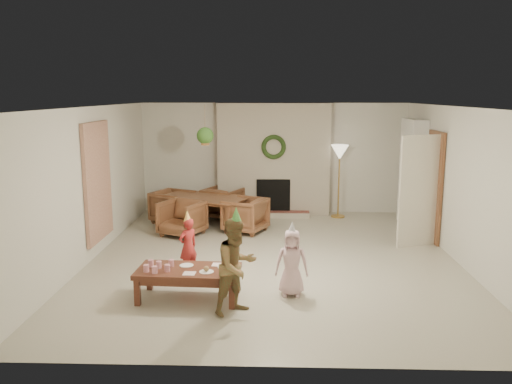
{
  "coord_description": "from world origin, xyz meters",
  "views": [
    {
      "loc": [
        -0.02,
        -8.3,
        2.71
      ],
      "look_at": [
        -0.3,
        0.4,
        1.05
      ],
      "focal_mm": 36.41,
      "sensor_mm": 36.0,
      "label": 1
    }
  ],
  "objects_px": {
    "dining_chair_right": "(245,215)",
    "child_plaid": "(237,266)",
    "dining_chair_left": "(173,206)",
    "child_pink": "(292,263)",
    "dining_chair_far": "(223,203)",
    "coffee_table_top": "(188,271)",
    "dining_chair_near": "(182,218)",
    "child_red": "(188,247)",
    "dining_table": "(204,212)"
  },
  "relations": [
    {
      "from": "dining_table",
      "to": "child_pink",
      "type": "xyz_separation_m",
      "value": [
        1.68,
        -3.66,
        0.15
      ]
    },
    {
      "from": "dining_chair_right",
      "to": "child_red",
      "type": "bearing_deg",
      "value": 8.42
    },
    {
      "from": "dining_chair_far",
      "to": "dining_chair_right",
      "type": "bearing_deg",
      "value": 141.34
    },
    {
      "from": "dining_table",
      "to": "dining_chair_far",
      "type": "bearing_deg",
      "value": 90.0
    },
    {
      "from": "dining_chair_left",
      "to": "child_plaid",
      "type": "xyz_separation_m",
      "value": [
        1.68,
        -4.59,
        0.26
      ]
    },
    {
      "from": "dining_chair_left",
      "to": "dining_chair_right",
      "type": "xyz_separation_m",
      "value": [
        1.59,
        -0.74,
        0.0
      ]
    },
    {
      "from": "child_red",
      "to": "dining_chair_far",
      "type": "bearing_deg",
      "value": -137.44
    },
    {
      "from": "child_red",
      "to": "child_plaid",
      "type": "distance_m",
      "value": 1.61
    },
    {
      "from": "dining_table",
      "to": "child_pink",
      "type": "height_order",
      "value": "child_pink"
    },
    {
      "from": "dining_table",
      "to": "dining_chair_near",
      "type": "distance_m",
      "value": 0.78
    },
    {
      "from": "dining_chair_near",
      "to": "child_pink",
      "type": "bearing_deg",
      "value": -30.94
    },
    {
      "from": "child_plaid",
      "to": "child_red",
      "type": "bearing_deg",
      "value": 79.01
    },
    {
      "from": "child_plaid",
      "to": "child_pink",
      "type": "distance_m",
      "value": 0.94
    },
    {
      "from": "dining_chair_right",
      "to": "dining_chair_left",
      "type": "bearing_deg",
      "value": -90.0
    },
    {
      "from": "child_pink",
      "to": "child_plaid",
      "type": "bearing_deg",
      "value": -137.8
    },
    {
      "from": "coffee_table_top",
      "to": "dining_chair_near",
      "type": "bearing_deg",
      "value": 104.29
    },
    {
      "from": "child_red",
      "to": "coffee_table_top",
      "type": "bearing_deg",
      "value": 54.88
    },
    {
      "from": "dining_chair_left",
      "to": "dining_chair_right",
      "type": "height_order",
      "value": "same"
    },
    {
      "from": "dining_chair_far",
      "to": "dining_chair_right",
      "type": "xyz_separation_m",
      "value": [
        0.55,
        -1.11,
        0.0
      ]
    },
    {
      "from": "dining_chair_left",
      "to": "child_pink",
      "type": "height_order",
      "value": "child_pink"
    },
    {
      "from": "child_plaid",
      "to": "child_pink",
      "type": "xyz_separation_m",
      "value": [
        0.7,
        0.6,
        -0.15
      ]
    },
    {
      "from": "dining_chair_far",
      "to": "coffee_table_top",
      "type": "distance_m",
      "value": 4.55
    },
    {
      "from": "dining_chair_near",
      "to": "child_plaid",
      "type": "xyz_separation_m",
      "value": [
        1.31,
        -3.56,
        0.26
      ]
    },
    {
      "from": "coffee_table_top",
      "to": "child_red",
      "type": "distance_m",
      "value": 0.96
    },
    {
      "from": "dining_chair_left",
      "to": "dining_chair_near",
      "type": "bearing_deg",
      "value": -135.0
    },
    {
      "from": "dining_chair_far",
      "to": "dining_chair_right",
      "type": "relative_size",
      "value": 1.0
    },
    {
      "from": "dining_chair_near",
      "to": "coffee_table_top",
      "type": "relative_size",
      "value": 0.56
    },
    {
      "from": "dining_chair_far",
      "to": "child_plaid",
      "type": "distance_m",
      "value": 5.02
    },
    {
      "from": "dining_chair_right",
      "to": "child_red",
      "type": "distance_m",
      "value": 2.59
    },
    {
      "from": "dining_chair_near",
      "to": "dining_table",
      "type": "bearing_deg",
      "value": 90.0
    },
    {
      "from": "dining_chair_far",
      "to": "dining_chair_left",
      "type": "relative_size",
      "value": 1.0
    },
    {
      "from": "dining_chair_left",
      "to": "dining_chair_right",
      "type": "distance_m",
      "value": 1.75
    },
    {
      "from": "child_pink",
      "to": "child_red",
      "type": "bearing_deg",
      "value": 155.03
    },
    {
      "from": "dining_chair_near",
      "to": "dining_chair_far",
      "type": "bearing_deg",
      "value": 90.0
    },
    {
      "from": "dining_table",
      "to": "coffee_table_top",
      "type": "distance_m",
      "value": 3.85
    },
    {
      "from": "dining_chair_near",
      "to": "dining_chair_left",
      "type": "distance_m",
      "value": 1.1
    },
    {
      "from": "child_plaid",
      "to": "child_pink",
      "type": "height_order",
      "value": "child_plaid"
    },
    {
      "from": "child_plaid",
      "to": "dining_chair_right",
      "type": "bearing_deg",
      "value": 49.31
    },
    {
      "from": "dining_table",
      "to": "dining_chair_far",
      "type": "xyz_separation_m",
      "value": [
        0.33,
        0.7,
        0.03
      ]
    },
    {
      "from": "child_red",
      "to": "child_plaid",
      "type": "height_order",
      "value": "child_plaid"
    },
    {
      "from": "dining_chair_far",
      "to": "dining_chair_right",
      "type": "height_order",
      "value": "same"
    },
    {
      "from": "dining_chair_near",
      "to": "child_red",
      "type": "xyz_separation_m",
      "value": [
        0.48,
        -2.19,
        0.09
      ]
    },
    {
      "from": "dining_chair_left",
      "to": "coffee_table_top",
      "type": "height_order",
      "value": "dining_chair_left"
    },
    {
      "from": "dining_table",
      "to": "child_red",
      "type": "relative_size",
      "value": 2.02
    },
    {
      "from": "dining_chair_right",
      "to": "child_plaid",
      "type": "height_order",
      "value": "child_plaid"
    },
    {
      "from": "dining_chair_left",
      "to": "child_red",
      "type": "height_order",
      "value": "child_red"
    },
    {
      "from": "coffee_table_top",
      "to": "child_plaid",
      "type": "height_order",
      "value": "child_plaid"
    },
    {
      "from": "dining_chair_near",
      "to": "child_red",
      "type": "bearing_deg",
      "value": -52.87
    },
    {
      "from": "dining_table",
      "to": "dining_chair_left",
      "type": "distance_m",
      "value": 0.78
    },
    {
      "from": "dining_table",
      "to": "dining_chair_right",
      "type": "relative_size",
      "value": 2.34
    }
  ]
}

